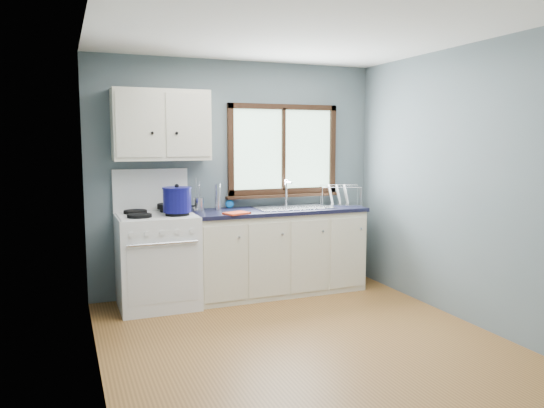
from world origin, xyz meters
name	(u,v)px	position (x,y,z in m)	size (l,w,h in m)	color
floor	(307,346)	(0.00, 0.00, -0.01)	(3.20, 3.60, 0.02)	#8F5E2C
ceiling	(310,26)	(0.00, 0.00, 2.51)	(3.20, 3.60, 0.02)	white
wall_back	(237,177)	(0.00, 1.81, 1.25)	(3.20, 0.02, 2.50)	slate
wall_front	(476,227)	(0.00, -1.81, 1.25)	(3.20, 0.02, 2.50)	slate
wall_left	(92,200)	(-1.61, 0.00, 1.25)	(0.02, 3.60, 2.50)	slate
wall_right	(471,185)	(1.61, 0.00, 1.25)	(0.02, 3.60, 2.50)	slate
gas_range	(157,258)	(-0.95, 1.47, 0.49)	(0.76, 0.69, 1.36)	white
base_cabinets	(278,255)	(0.36, 1.49, 0.41)	(1.85, 0.60, 0.88)	beige
countertop	(278,210)	(0.36, 1.49, 0.90)	(1.89, 0.64, 0.04)	black
sink	(293,213)	(0.54, 1.49, 0.86)	(0.84, 0.46, 0.44)	silver
window	(283,156)	(0.54, 1.77, 1.48)	(1.36, 0.10, 1.03)	#9EC6A8
upper_cabinets	(161,125)	(-0.85, 1.63, 1.80)	(0.95, 0.35, 0.70)	beige
skillet	(170,206)	(-0.78, 1.62, 0.99)	(0.40, 0.32, 0.05)	black
stockpot	(177,200)	(-0.77, 1.32, 1.08)	(0.34, 0.34, 0.28)	#0E0E5A
utensil_crock	(199,204)	(-0.48, 1.65, 0.99)	(0.12, 0.12, 0.35)	silver
thermos	(218,197)	(-0.29, 1.59, 1.06)	(0.06, 0.06, 0.28)	silver
soap_bottle	(229,198)	(-0.12, 1.71, 1.04)	(0.09, 0.09, 0.23)	#0D5DB3
dish_towel	(237,213)	(-0.19, 1.26, 0.93)	(0.24, 0.17, 0.02)	#EB4620
dish_rack	(339,199)	(1.13, 1.54, 0.98)	(0.55, 0.49, 0.24)	silver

